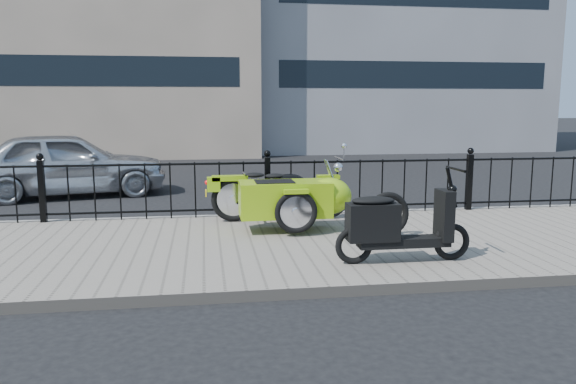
{
  "coord_description": "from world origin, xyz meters",
  "views": [
    {
      "loc": [
        -1.01,
        -7.71,
        1.95
      ],
      "look_at": [
        0.13,
        -0.1,
        0.73
      ],
      "focal_mm": 35.0,
      "sensor_mm": 36.0,
      "label": 1
    }
  ],
  "objects": [
    {
      "name": "iron_fence",
      "position": [
        0.0,
        1.3,
        0.59
      ],
      "size": [
        14.11,
        0.11,
        1.08
      ],
      "color": "black",
      "rests_on": "sidewalk"
    },
    {
      "name": "ground",
      "position": [
        0.0,
        0.0,
        0.0
      ],
      "size": [
        120.0,
        120.0,
        0.0
      ],
      "primitive_type": "plane",
      "color": "black",
      "rests_on": "ground"
    },
    {
      "name": "motorcycle_sidecar",
      "position": [
        0.3,
        0.29,
        0.59
      ],
      "size": [
        2.28,
        1.48,
        0.98
      ],
      "color": "black",
      "rests_on": "sidewalk"
    },
    {
      "name": "sedan_car",
      "position": [
        -3.88,
        4.57,
        0.69
      ],
      "size": [
        4.32,
        2.52,
        1.38
      ],
      "primitive_type": "imported",
      "rotation": [
        0.0,
        0.0,
        1.8
      ],
      "color": "#B4B6BC",
      "rests_on": "ground"
    },
    {
      "name": "curb",
      "position": [
        0.0,
        1.44,
        0.06
      ],
      "size": [
        30.0,
        0.1,
        0.12
      ],
      "primitive_type": "cube",
      "color": "gray",
      "rests_on": "ground"
    },
    {
      "name": "scooter",
      "position": [
        1.15,
        -1.64,
        0.55
      ],
      "size": [
        1.63,
        0.47,
        1.1
      ],
      "color": "black",
      "rests_on": "sidewalk"
    },
    {
      "name": "sidewalk",
      "position": [
        0.0,
        -0.5,
        0.06
      ],
      "size": [
        30.0,
        3.8,
        0.12
      ],
      "primitive_type": "cube",
      "color": "gray",
      "rests_on": "ground"
    },
    {
      "name": "spare_tire",
      "position": [
        1.46,
        -0.43,
        0.44
      ],
      "size": [
        0.63,
        0.13,
        0.63
      ],
      "primitive_type": "torus",
      "rotation": [
        1.57,
        0.0,
        0.06
      ],
      "color": "black",
      "rests_on": "sidewalk"
    }
  ]
}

